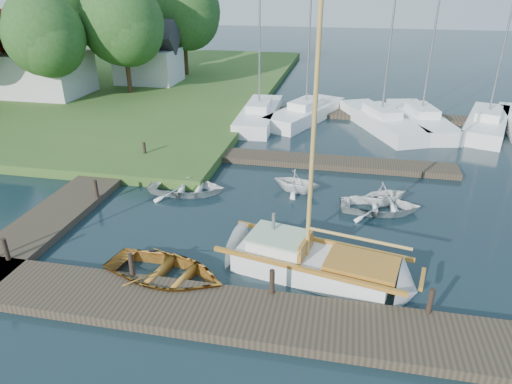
% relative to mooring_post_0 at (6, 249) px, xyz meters
% --- Properties ---
extents(ground, '(160.00, 160.00, 0.00)m').
position_rel_mooring_post_0_xyz_m(ground, '(7.50, 5.00, -0.70)').
color(ground, black).
rests_on(ground, ground).
extents(near_dock, '(18.00, 2.20, 0.30)m').
position_rel_mooring_post_0_xyz_m(near_dock, '(7.50, -1.00, -0.55)').
color(near_dock, '#322B21').
rests_on(near_dock, ground).
extents(left_dock, '(2.20, 18.00, 0.30)m').
position_rel_mooring_post_0_xyz_m(left_dock, '(-0.50, 7.00, -0.55)').
color(left_dock, '#322B21').
rests_on(left_dock, ground).
extents(far_dock, '(14.00, 1.60, 0.30)m').
position_rel_mooring_post_0_xyz_m(far_dock, '(9.50, 11.50, -0.55)').
color(far_dock, '#322B21').
rests_on(far_dock, ground).
extents(pontoon, '(30.00, 1.60, 0.30)m').
position_rel_mooring_post_0_xyz_m(pontoon, '(17.50, 21.00, -0.55)').
color(pontoon, '#322B21').
rests_on(pontoon, ground).
extents(shore, '(50.00, 40.00, 0.50)m').
position_rel_mooring_post_0_xyz_m(shore, '(-20.50, 27.00, -0.45)').
color(shore, '#365821').
rests_on(shore, ground).
extents(mooring_post_0, '(0.16, 0.16, 0.80)m').
position_rel_mooring_post_0_xyz_m(mooring_post_0, '(0.00, 0.00, 0.00)').
color(mooring_post_0, black).
rests_on(mooring_post_0, near_dock).
extents(mooring_post_1, '(0.16, 0.16, 0.80)m').
position_rel_mooring_post_0_xyz_m(mooring_post_1, '(4.50, 0.00, 0.00)').
color(mooring_post_1, black).
rests_on(mooring_post_1, near_dock).
extents(mooring_post_2, '(0.16, 0.16, 0.80)m').
position_rel_mooring_post_0_xyz_m(mooring_post_2, '(9.00, 0.00, 0.00)').
color(mooring_post_2, black).
rests_on(mooring_post_2, near_dock).
extents(mooring_post_3, '(0.16, 0.16, 0.80)m').
position_rel_mooring_post_0_xyz_m(mooring_post_3, '(13.50, 0.00, 0.00)').
color(mooring_post_3, black).
rests_on(mooring_post_3, near_dock).
extents(mooring_post_4, '(0.16, 0.16, 0.80)m').
position_rel_mooring_post_0_xyz_m(mooring_post_4, '(0.50, 5.00, 0.00)').
color(mooring_post_4, black).
rests_on(mooring_post_4, left_dock).
extents(mooring_post_5, '(0.16, 0.16, 0.80)m').
position_rel_mooring_post_0_xyz_m(mooring_post_5, '(0.50, 10.00, 0.00)').
color(mooring_post_5, black).
rests_on(mooring_post_5, left_dock).
extents(sailboat, '(7.40, 3.39, 9.83)m').
position_rel_mooring_post_0_xyz_m(sailboat, '(10.22, 1.63, -0.36)').
color(sailboat, white).
rests_on(sailboat, ground).
extents(dinghy, '(4.57, 3.64, 0.85)m').
position_rel_mooring_post_0_xyz_m(dinghy, '(5.47, 0.30, -0.28)').
color(dinghy, brown).
rests_on(dinghy, ground).
extents(tender_a, '(3.61, 2.69, 0.72)m').
position_rel_mooring_post_0_xyz_m(tender_a, '(3.94, 6.79, -0.34)').
color(tender_a, white).
rests_on(tender_a, ground).
extents(tender_b, '(2.52, 2.29, 1.14)m').
position_rel_mooring_post_0_xyz_m(tender_b, '(8.79, 7.94, -0.13)').
color(tender_b, white).
rests_on(tender_b, ground).
extents(tender_c, '(3.48, 2.62, 0.69)m').
position_rel_mooring_post_0_xyz_m(tender_c, '(12.46, 6.67, -0.36)').
color(tender_c, white).
rests_on(tender_c, ground).
extents(tender_d, '(2.79, 2.67, 1.14)m').
position_rel_mooring_post_0_xyz_m(tender_d, '(12.65, 7.35, -0.13)').
color(tender_d, white).
rests_on(tender_d, ground).
extents(marina_boat_0, '(2.49, 8.19, 12.09)m').
position_rel_mooring_post_0_xyz_m(marina_boat_0, '(4.98, 18.57, -0.12)').
color(marina_boat_0, white).
rests_on(marina_boat_0, ground).
extents(marina_boat_1, '(5.05, 8.04, 10.69)m').
position_rel_mooring_post_0_xyz_m(marina_boat_1, '(8.02, 19.62, -0.13)').
color(marina_boat_1, white).
rests_on(marina_boat_1, ground).
extents(marina_boat_2, '(5.49, 8.46, 10.61)m').
position_rel_mooring_post_0_xyz_m(marina_boat_2, '(12.98, 18.69, -0.13)').
color(marina_boat_2, white).
rests_on(marina_boat_2, ground).
extents(marina_boat_3, '(3.99, 8.34, 11.44)m').
position_rel_mooring_post_0_xyz_m(marina_boat_3, '(15.53, 19.45, -0.13)').
color(marina_boat_3, white).
rests_on(marina_boat_3, ground).
extents(marina_boat_4, '(4.52, 8.18, 10.38)m').
position_rel_mooring_post_0_xyz_m(marina_boat_4, '(19.55, 19.43, -0.13)').
color(marina_boat_4, white).
rests_on(marina_boat_4, ground).
extents(house_a, '(6.30, 5.00, 6.29)m').
position_rel_mooring_post_0_xyz_m(house_a, '(-12.50, 21.00, 2.26)').
color(house_a, beige).
rests_on(house_a, shore).
extents(house_c, '(5.25, 4.00, 5.28)m').
position_rel_mooring_post_0_xyz_m(house_c, '(-6.50, 27.00, 1.88)').
color(house_c, beige).
rests_on(house_c, shore).
extents(tree_2, '(5.83, 5.75, 7.82)m').
position_rel_mooring_post_0_xyz_m(tree_2, '(-10.50, 19.05, 4.55)').
color(tree_2, '#332114').
rests_on(tree_2, shore).
extents(tree_3, '(6.41, 6.38, 8.74)m').
position_rel_mooring_post_0_xyz_m(tree_3, '(-6.50, 23.05, 5.11)').
color(tree_3, '#332114').
rests_on(tree_3, shore).
extents(tree_4, '(7.01, 7.01, 9.66)m').
position_rel_mooring_post_0_xyz_m(tree_4, '(-14.50, 27.05, 5.67)').
color(tree_4, '#332114').
rests_on(tree_4, shore).
extents(tree_7, '(6.83, 6.83, 9.38)m').
position_rel_mooring_post_0_xyz_m(tree_7, '(-4.50, 31.05, 5.50)').
color(tree_7, '#332114').
rests_on(tree_7, shore).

